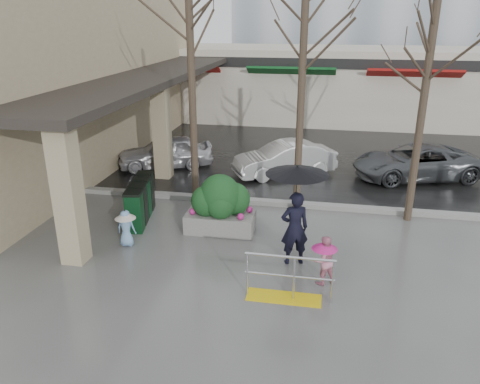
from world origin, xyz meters
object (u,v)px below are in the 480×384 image
(child_blue, at_px, (126,225))
(car_b, at_px, (285,159))
(tree_mideast, at_px, (431,49))
(woman, at_px, (296,205))
(car_a, at_px, (165,152))
(handrail, at_px, (287,283))
(tree_west, at_px, (190,38))
(planter, at_px, (221,204))
(news_boxes, at_px, (141,201))
(child_pink, at_px, (324,258))
(car_c, at_px, (416,162))
(tree_midwest, at_px, (304,33))

(child_blue, relative_size, car_b, 0.26)
(tree_mideast, height_order, woman, tree_mideast)
(car_b, bearing_deg, car_a, -120.00)
(handrail, distance_m, tree_west, 7.52)
(car_a, relative_size, car_b, 0.97)
(planter, height_order, car_a, planter)
(woman, bearing_deg, child_blue, -19.94)
(woman, relative_size, child_blue, 2.52)
(tree_west, relative_size, tree_mideast, 1.05)
(woman, bearing_deg, car_b, -100.83)
(car_a, bearing_deg, news_boxes, -10.82)
(child_blue, bearing_deg, car_b, -120.44)
(child_pink, xyz_separation_m, car_c, (3.18, 8.00, -0.01))
(car_a, height_order, car_c, same)
(handrail, xyz_separation_m, child_pink, (0.74, 0.78, 0.27))
(tree_midwest, xyz_separation_m, news_boxes, (-4.47, -1.43, -4.64))
(child_pink, bearing_deg, tree_mideast, -150.04)
(tree_mideast, xyz_separation_m, child_pink, (-2.40, -4.02, -4.22))
(tree_west, xyz_separation_m, woman, (3.37, -3.22, -3.56))
(tree_midwest, bearing_deg, car_b, 101.57)
(woman, bearing_deg, tree_west, -62.01)
(handrail, distance_m, tree_midwest, 6.83)
(woman, distance_m, child_pink, 1.40)
(car_b, height_order, car_c, same)
(news_boxes, bearing_deg, woman, -31.42)
(woman, height_order, child_blue, woman)
(tree_midwest, height_order, car_c, tree_midwest)
(tree_midwest, xyz_separation_m, planter, (-1.98, -1.76, -4.44))
(planter, bearing_deg, car_c, 43.43)
(child_pink, height_order, news_boxes, news_boxes)
(tree_mideast, xyz_separation_m, planter, (-5.28, -1.76, -4.07))
(car_b, bearing_deg, car_c, 66.95)
(child_pink, distance_m, car_b, 7.68)
(child_blue, bearing_deg, tree_midwest, -146.12)
(tree_west, xyz_separation_m, child_pink, (4.10, -4.02, -4.44))
(child_pink, bearing_deg, tree_midwest, -106.61)
(handrail, xyz_separation_m, news_boxes, (-4.63, 3.37, 0.22))
(news_boxes, xyz_separation_m, car_c, (8.55, 5.41, 0.04))
(child_pink, bearing_deg, tree_west, -73.66)
(car_a, distance_m, car_c, 9.53)
(tree_west, bearing_deg, child_pink, -44.47)
(handrail, relative_size, child_blue, 1.90)
(handrail, bearing_deg, child_blue, 158.65)
(handrail, height_order, car_b, car_b)
(tree_midwest, height_order, woman, tree_midwest)
(handrail, distance_m, child_pink, 1.10)
(woman, relative_size, child_pink, 2.18)
(tree_mideast, height_order, planter, tree_mideast)
(tree_west, relative_size, child_pink, 5.89)
(child_pink, xyz_separation_m, car_b, (-1.61, 7.51, -0.01))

